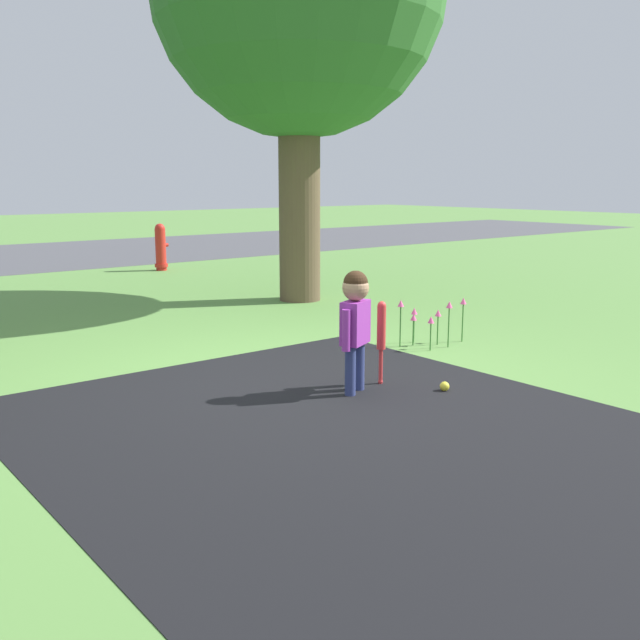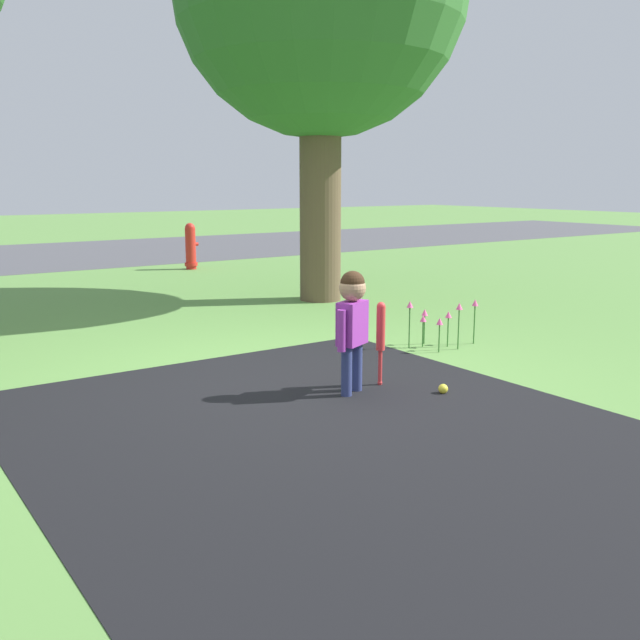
{
  "view_description": "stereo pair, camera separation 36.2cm",
  "coord_description": "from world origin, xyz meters",
  "px_view_note": "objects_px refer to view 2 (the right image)",
  "views": [
    {
      "loc": [
        -3.05,
        -4.2,
        1.5
      ],
      "look_at": [
        0.23,
        -0.1,
        0.47
      ],
      "focal_mm": 40.0,
      "sensor_mm": 36.0,
      "label": 1
    },
    {
      "loc": [
        -2.76,
        -4.42,
        1.5
      ],
      "look_at": [
        0.23,
        -0.1,
        0.47
      ],
      "focal_mm": 40.0,
      "sensor_mm": 36.0,
      "label": 2
    }
  ],
  "objects_px": {
    "fire_hydrant": "(191,247)",
    "baseball_bat": "(381,332)",
    "child": "(352,315)",
    "sports_ball": "(443,389)"
  },
  "relations": [
    {
      "from": "fire_hydrant",
      "to": "sports_ball",
      "type": "bearing_deg",
      "value": -101.78
    },
    {
      "from": "child",
      "to": "baseball_bat",
      "type": "distance_m",
      "value": 0.35
    },
    {
      "from": "sports_ball",
      "to": "fire_hydrant",
      "type": "relative_size",
      "value": 0.09
    },
    {
      "from": "child",
      "to": "fire_hydrant",
      "type": "distance_m",
      "value": 7.79
    },
    {
      "from": "sports_ball",
      "to": "fire_hydrant",
      "type": "bearing_deg",
      "value": 78.22
    },
    {
      "from": "baseball_bat",
      "to": "fire_hydrant",
      "type": "relative_size",
      "value": 0.79
    },
    {
      "from": "child",
      "to": "sports_ball",
      "type": "relative_size",
      "value": 12.56
    },
    {
      "from": "child",
      "to": "sports_ball",
      "type": "xyz_separation_m",
      "value": [
        0.54,
        -0.38,
        -0.54
      ]
    },
    {
      "from": "sports_ball",
      "to": "baseball_bat",
      "type": "bearing_deg",
      "value": 118.91
    },
    {
      "from": "fire_hydrant",
      "to": "baseball_bat",
      "type": "bearing_deg",
      "value": -104.16
    }
  ]
}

